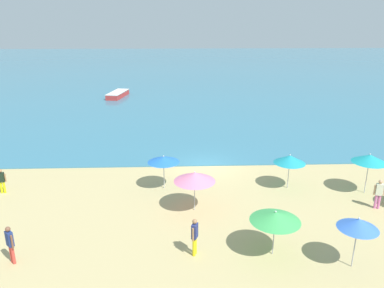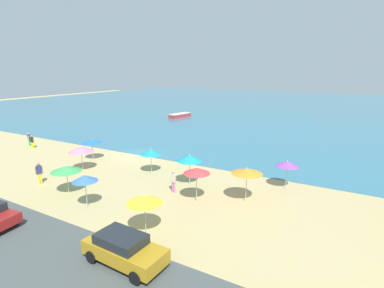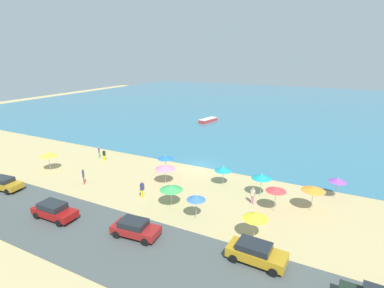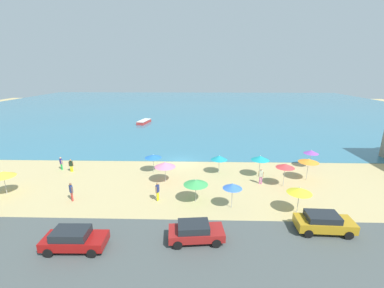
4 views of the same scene
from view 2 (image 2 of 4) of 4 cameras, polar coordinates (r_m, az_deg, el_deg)
name	(u,v)px [view 2 (image 2 of 4)]	position (r m, az deg, el deg)	size (l,w,h in m)	color
ground_plane	(137,155)	(33.74, -10.41, -2.06)	(160.00, 160.00, 0.00)	tan
sea	(271,105)	(82.95, 14.87, 7.16)	(150.00, 110.00, 0.05)	teal
beach_umbrella_0	(287,164)	(24.57, 17.69, -3.60)	(1.80, 1.80, 2.32)	#B2B2B7
beach_umbrella_1	(151,152)	(27.35, -7.84, -1.50)	(1.97, 1.97, 2.27)	#B2B2B7
beach_umbrella_2	(144,199)	(17.33, -9.05, -10.40)	(2.07, 2.07, 2.38)	#B2B2B7
beach_umbrella_3	(85,178)	(21.41, -19.74, -6.16)	(1.71, 1.71, 2.41)	#B2B2B7
beach_umbrella_4	(81,149)	(29.58, -20.39, -0.92)	(2.30, 2.30, 2.36)	#B2B2B7
beach_umbrella_6	(66,169)	(24.49, -22.84, -4.38)	(2.28, 2.28, 2.22)	#B2B2B7
beach_umbrella_7	(197,171)	(21.09, 0.90, -5.10)	(1.91, 1.91, 2.57)	#B2B2B7
beach_umbrella_8	(190,158)	(24.10, -0.46, -2.72)	(2.07, 2.07, 2.58)	#B2B2B7
beach_umbrella_9	(92,141)	(32.77, -18.53, 0.48)	(1.99, 1.99, 2.21)	#B2B2B7
beach_umbrella_10	(247,171)	(21.38, 10.42, -5.11)	(2.19, 2.19, 2.53)	#B2B2B7
bather_0	(29,138)	(42.21, -28.63, 0.95)	(0.45, 0.41, 1.65)	green
bather_1	(39,172)	(27.63, -27.10, -4.78)	(0.34, 0.54, 1.83)	yellow
bather_2	(32,141)	(40.67, -28.16, 0.51)	(0.57, 0.26, 1.58)	yellow
bather_4	(173,180)	(23.03, -3.57, -6.90)	(0.55, 0.31, 1.76)	#D36BAD
parked_car_2	(124,248)	(15.54, -12.83, -18.84)	(4.23, 2.01, 1.49)	#B1821A
skiff_nearshore	(180,115)	(59.66, -2.26, 5.50)	(2.63, 5.42, 0.73)	#BF3532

